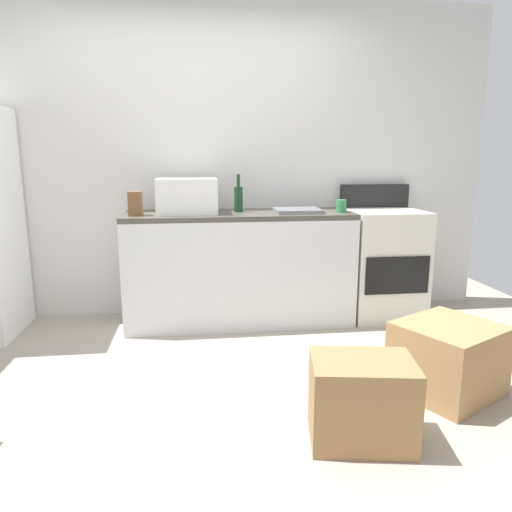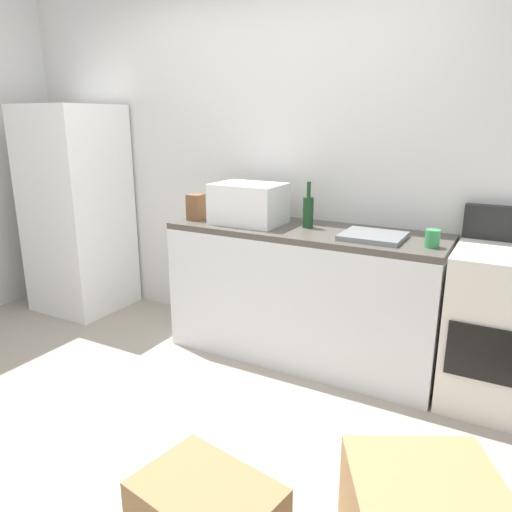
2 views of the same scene
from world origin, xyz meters
The scene contains 10 objects.
ground_plane centered at (0.00, 0.00, 0.00)m, with size 6.00×6.00×0.00m, color #9E9384.
wall_back centered at (0.00, 1.55, 1.30)m, with size 5.00×0.10×2.60m, color silver.
kitchen_counter centered at (0.30, 1.20, 0.45)m, with size 1.80×0.60×0.90m.
refrigerator centered at (-1.75, 1.15, 0.85)m, with size 0.68×0.66×1.70m, color white.
stove_oven centered at (1.52, 1.21, 0.47)m, with size 0.60×0.61×1.10m.
microwave centered at (-0.10, 1.17, 1.04)m, with size 0.46×0.34×0.27m, color white.
sink_basin centered at (0.76, 1.14, 0.92)m, with size 0.36×0.32×0.03m, color slate.
wine_bottle centered at (0.30, 1.24, 1.01)m, with size 0.07×0.07×0.30m.
coffee_mug centered at (1.11, 1.10, 0.95)m, with size 0.08×0.08×0.10m, color #338C4C.
knife_block centered at (-0.49, 1.09, 0.99)m, with size 0.10×0.10×0.18m, color brown.
Camera 2 is at (1.52, -1.68, 1.59)m, focal length 34.44 mm.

